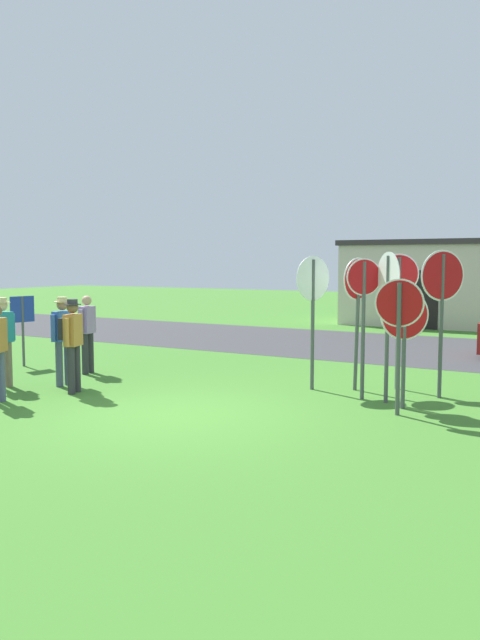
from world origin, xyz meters
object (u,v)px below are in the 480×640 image
(stop_sign_leaning_right, at_px, (404,328))
(stop_sign_tallest, at_px, (313,297))
(stop_sign_center_cluster, at_px, (388,300))
(info_panel_leftmost, at_px, (23,318))
(stop_sign_leaning_left, at_px, (442,295))
(person_holding_notes, at_px, (63,336))
(stop_sign_far_back, at_px, (364,306))
(person_in_teal, at_px, (3,337))
(stop_sign_low_front, at_px, (399,323))
(person_with_sunhat, at_px, (72,339))
(stop_sign_nearest, at_px, (358,299))
(stop_sign_rear_left, at_px, (399,297))
(person_in_blue, at_px, (87,330))

(stop_sign_leaning_right, bearing_deg, stop_sign_tallest, 159.02)
(stop_sign_center_cluster, xyz_separation_m, info_panel_leftmost, (-8.44, -0.37, -0.66))
(stop_sign_leaning_left, height_order, person_holding_notes, stop_sign_leaning_left)
(stop_sign_far_back, height_order, person_in_teal, stop_sign_far_back)
(stop_sign_leaning_right, height_order, stop_sign_low_front, stop_sign_low_front)
(stop_sign_far_back, relative_size, person_holding_notes, 1.43)
(stop_sign_tallest, distance_m, person_with_sunhat, 4.52)
(stop_sign_leaning_left, relative_size, stop_sign_center_cluster, 1.02)
(info_panel_leftmost, bearing_deg, stop_sign_tallest, 6.69)
(person_holding_notes, relative_size, info_panel_leftmost, 1.07)
(stop_sign_far_back, height_order, info_panel_leftmost, stop_sign_far_back)
(stop_sign_leaning_right, bearing_deg, stop_sign_far_back, 155.00)
(stop_sign_center_cluster, distance_m, person_with_sunhat, 5.70)
(person_with_sunhat, bearing_deg, person_holding_notes, 147.08)
(stop_sign_leaning_left, distance_m, stop_sign_far_back, 1.41)
(person_holding_notes, bearing_deg, stop_sign_nearest, 24.93)
(stop_sign_leaning_right, height_order, person_holding_notes, stop_sign_leaning_right)
(stop_sign_leaning_right, xyz_separation_m, stop_sign_low_front, (0.05, -0.52, 0.14))
(stop_sign_low_front, xyz_separation_m, stop_sign_rear_left, (-0.60, 2.09, 0.28))
(stop_sign_leaning_right, height_order, person_in_teal, stop_sign_leaning_right)
(stop_sign_low_front, distance_m, person_in_blue, 6.92)
(stop_sign_nearest, bearing_deg, person_holding_notes, -155.07)
(stop_sign_nearest, height_order, person_in_teal, stop_sign_nearest)
(person_holding_notes, relative_size, person_in_teal, 1.00)
(stop_sign_rear_left, bearing_deg, stop_sign_nearest, -141.32)
(stop_sign_low_front, xyz_separation_m, person_in_blue, (-6.89, 0.46, -0.52))
(stop_sign_far_back, relative_size, person_in_teal, 1.43)
(stop_sign_center_cluster, xyz_separation_m, person_holding_notes, (-5.93, -1.61, -0.79))
(info_panel_leftmost, bearing_deg, stop_sign_leaning_left, 7.57)
(stop_sign_center_cluster, relative_size, person_holding_notes, 1.49)
(stop_sign_far_back, bearing_deg, stop_sign_center_cluster, -10.31)
(stop_sign_leaning_left, distance_m, person_in_blue, 7.33)
(stop_sign_nearest, relative_size, person_with_sunhat, 1.44)
(stop_sign_center_cluster, relative_size, info_panel_leftmost, 1.59)
(stop_sign_far_back, height_order, stop_sign_tallest, stop_sign_tallest)
(stop_sign_rear_left, bearing_deg, stop_sign_center_cluster, -82.29)
(stop_sign_leaning_left, bearing_deg, info_panel_leftmost, -172.43)
(stop_sign_tallest, relative_size, person_in_blue, 1.49)
(stop_sign_leaning_right, relative_size, stop_sign_center_cluster, 0.76)
(stop_sign_far_back, distance_m, stop_sign_nearest, 0.77)
(stop_sign_far_back, xyz_separation_m, stop_sign_center_cluster, (0.45, -0.08, 0.12))
(stop_sign_leaning_right, distance_m, person_with_sunhat, 5.91)
(stop_sign_leaning_left, distance_m, stop_sign_leaning_right, 1.30)
(stop_sign_leaning_left, relative_size, person_in_teal, 1.51)
(person_in_blue, bearing_deg, stop_sign_nearest, 11.30)
(stop_sign_center_cluster, relative_size, person_in_blue, 1.53)
(stop_sign_leaning_left, height_order, info_panel_leftmost, stop_sign_leaning_left)
(stop_sign_leaning_right, bearing_deg, person_in_teal, -164.14)
(stop_sign_leaning_left, height_order, stop_sign_low_front, stop_sign_leaning_left)
(person_holding_notes, relative_size, person_in_blue, 1.03)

